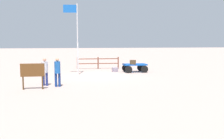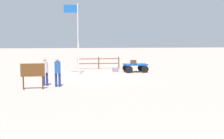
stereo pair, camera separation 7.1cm
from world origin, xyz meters
name	(u,v)px [view 1 (the left image)]	position (x,y,z in m)	size (l,w,h in m)	color
ground_plane	(96,76)	(0.00, 0.00, 0.00)	(120.00, 120.00, 0.00)	#BC9E91
luggage_cart	(135,66)	(-3.32, -1.79, 0.49)	(1.98, 1.36, 0.69)	blue
suitcase_navy	(133,62)	(-3.08, -1.41, 0.86)	(0.54, 0.42, 0.35)	#453624
suitcase_maroon	(115,70)	(-1.72, -2.13, 0.18)	(0.51, 0.45, 0.37)	gray
worker_lead	(57,70)	(2.53, 4.27, 0.96)	(0.36, 0.36, 1.67)	navy
worker_trailing	(45,69)	(3.29, 3.80, 0.96)	(0.45, 0.45, 1.64)	navy
flagpole	(76,32)	(1.49, -0.82, 3.25)	(1.08, 0.10, 5.39)	silver
signboard	(32,72)	(3.81, 4.94, 0.97)	(1.28, 0.10, 1.43)	#4C3319
wooden_fence	(98,62)	(-0.50, -4.64, 0.62)	(3.88, 0.13, 1.08)	brown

